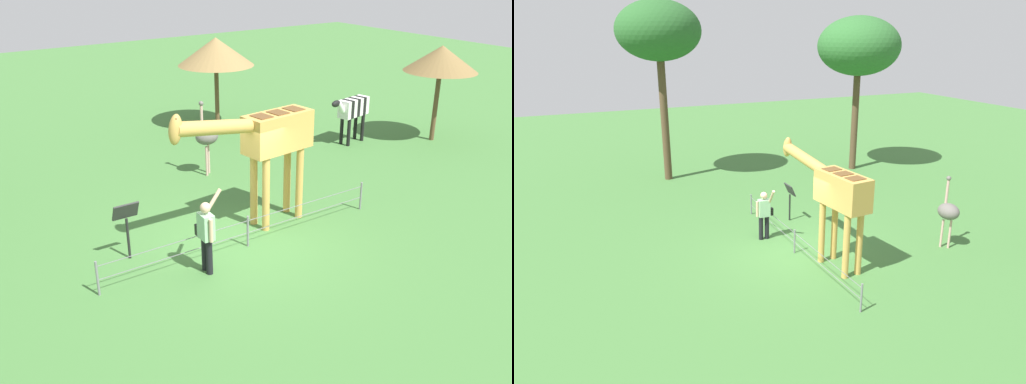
# 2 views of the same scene
# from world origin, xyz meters

# --- Properties ---
(ground_plane) EXTENTS (60.00, 60.00, 0.00)m
(ground_plane) POSITION_xyz_m (0.00, 0.00, 0.00)
(ground_plane) COLOR #427538
(giraffe) EXTENTS (3.86, 0.89, 3.24)m
(giraffe) POSITION_xyz_m (-1.02, -0.50, 2.17)
(giraffe) COLOR gold
(giraffe) RESTS_ON ground_plane
(visitor) EXTENTS (0.60, 0.58, 1.74)m
(visitor) POSITION_xyz_m (1.30, 0.61, 0.90)
(visitor) COLOR black
(visitor) RESTS_ON ground_plane
(zebra) EXTENTS (1.83, 0.66, 1.66)m
(zebra) POSITION_xyz_m (-7.08, -3.99, 1.16)
(zebra) COLOR black
(zebra) RESTS_ON ground_plane
(ostrich) EXTENTS (0.70, 0.56, 2.25)m
(ostrich) POSITION_xyz_m (-1.51, -4.20, 1.18)
(ostrich) COLOR #CC9E93
(ostrich) RESTS_ON ground_plane
(shade_hut_near) EXTENTS (2.76, 2.76, 3.30)m
(shade_hut_near) POSITION_xyz_m (-4.30, -8.24, 2.79)
(shade_hut_near) COLOR brown
(shade_hut_near) RESTS_ON ground_plane
(shade_hut_far) EXTENTS (2.45, 2.45, 3.26)m
(shade_hut_far) POSITION_xyz_m (-9.67, -2.60, 2.81)
(shade_hut_far) COLOR brown
(shade_hut_far) RESTS_ON ground_plane
(info_sign) EXTENTS (0.56, 0.21, 1.32)m
(info_sign) POSITION_xyz_m (2.42, -0.83, 0.95)
(info_sign) COLOR black
(info_sign) RESTS_ON ground_plane
(wire_fence) EXTENTS (7.05, 0.05, 0.75)m
(wire_fence) POSITION_xyz_m (0.00, 0.18, 0.40)
(wire_fence) COLOR slate
(wire_fence) RESTS_ON ground_plane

